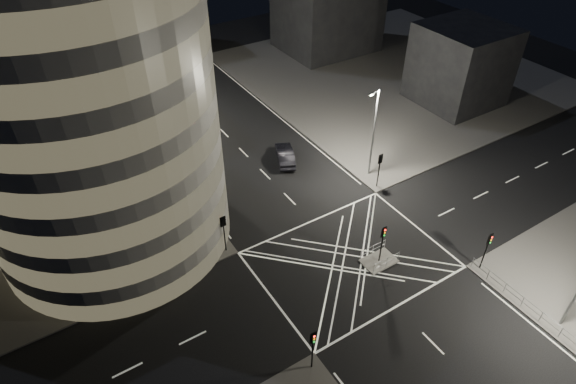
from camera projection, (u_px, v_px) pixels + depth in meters
ground at (350, 260)px, 42.47m from camera, size 120.00×120.00×0.00m
sidewalk_far_right at (392, 72)px, 72.28m from camera, size 42.00×42.00×0.15m
central_island at (379, 261)px, 42.26m from camera, size 3.00×2.00×0.15m
office_tower_curved at (12, 106)px, 38.29m from camera, size 30.00×29.00×27.20m
building_right_far at (328, 1)px, 74.87m from camera, size 14.00×12.00×15.00m
building_right_near at (460, 65)px, 62.26m from camera, size 10.00×10.00×10.00m
tree_a at (193, 209)px, 41.43m from camera, size 4.41×4.41×6.57m
tree_b at (167, 170)px, 45.07m from camera, size 4.60×4.60×7.19m
tree_c at (145, 137)px, 48.80m from camera, size 4.31×4.31×7.38m
tree_d at (125, 109)px, 52.46m from camera, size 4.57×4.57×8.01m
tree_e at (112, 97)px, 57.19m from camera, size 4.32×4.32×6.63m
traffic_signal_fl at (224, 227)px, 41.47m from camera, size 0.55×0.22×4.00m
traffic_signal_nl at (313, 344)px, 32.50m from camera, size 0.55×0.22×4.00m
traffic_signal_fr at (380, 164)px, 48.79m from camera, size 0.55×0.22×4.00m
traffic_signal_nr at (488, 245)px, 39.81m from camera, size 0.55×0.22×4.00m
traffic_signal_island at (383, 238)px, 40.48m from camera, size 0.55×0.22×4.00m
street_lamp_left_near at (189, 175)px, 42.99m from camera, size 1.25×0.25×10.00m
street_lamp_left_far at (126, 95)px, 54.87m from camera, size 1.25×0.25×10.00m
street_lamp_right_far at (373, 131)px, 48.86m from camera, size 1.25×0.25×10.00m
railing_near_right at (531, 309)px, 37.46m from camera, size 0.06×11.70×1.10m
railing_island_south at (387, 263)px, 41.28m from camera, size 2.80×0.06×1.10m
railing_island_north at (373, 250)px, 42.46m from camera, size 2.80×0.06×1.10m
sedan at (285, 155)px, 53.78m from camera, size 3.64×5.30×1.66m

